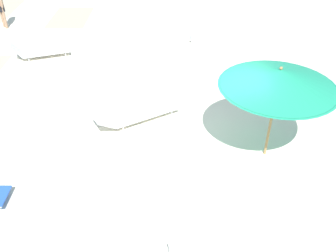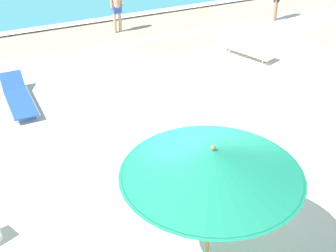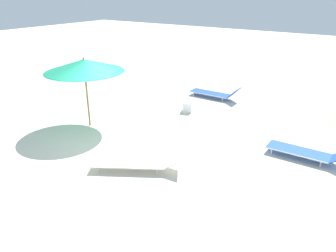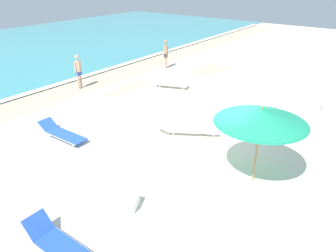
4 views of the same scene
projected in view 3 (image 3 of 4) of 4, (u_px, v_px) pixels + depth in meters
ground_plane at (113, 144)px, 10.02m from camera, size 60.00×60.00×0.16m
beach_umbrella at (84, 66)px, 10.40m from camera, size 2.56×2.56×2.32m
sun_lounger_beside_umbrella at (307, 152)px, 8.91m from camera, size 0.64×2.12×0.50m
sun_lounger_near_water_left at (138, 162)px, 8.41m from camera, size 1.74×2.34×0.48m
sun_lounger_near_water_right at (215, 93)px, 13.88m from camera, size 0.64×2.17×0.59m
cooler_box at (188, 106)px, 12.41m from camera, size 0.60×0.52×0.37m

